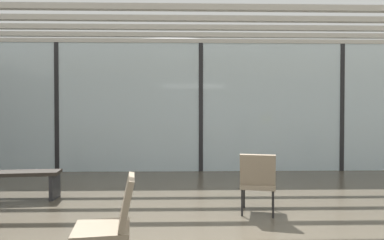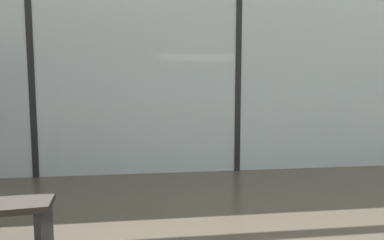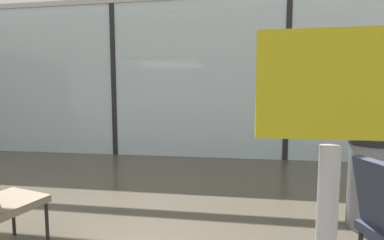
# 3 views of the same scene
# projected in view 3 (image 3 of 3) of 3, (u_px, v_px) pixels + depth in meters

# --- Properties ---
(glass_curtain_wall) EXTENTS (14.00, 0.08, 3.14)m
(glass_curtain_wall) POSITION_uv_depth(u_px,v_px,m) (115.00, 81.00, 5.48)
(glass_curtain_wall) COLOR silver
(glass_curtain_wall) RESTS_ON ground
(window_mullion_1) EXTENTS (0.10, 0.12, 3.14)m
(window_mullion_1) POSITION_uv_depth(u_px,v_px,m) (115.00, 81.00, 5.48)
(window_mullion_1) COLOR black
(window_mullion_1) RESTS_ON ground
(window_mullion_2) EXTENTS (0.10, 0.12, 3.14)m
(window_mullion_2) POSITION_uv_depth(u_px,v_px,m) (287.00, 79.00, 5.00)
(window_mullion_2) COLOR black
(window_mullion_2) RESTS_ON ground
(parked_airplane) EXTENTS (14.19, 4.22, 4.22)m
(parked_airplane) POSITION_uv_depth(u_px,v_px,m) (136.00, 74.00, 9.98)
(parked_airplane) COLOR silver
(parked_airplane) RESTS_ON ground
(trash_bin) EXTENTS (0.38, 0.38, 0.86)m
(trash_bin) POSITION_uv_depth(u_px,v_px,m) (369.00, 183.00, 2.44)
(trash_bin) COLOR slate
(trash_bin) RESTS_ON ground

